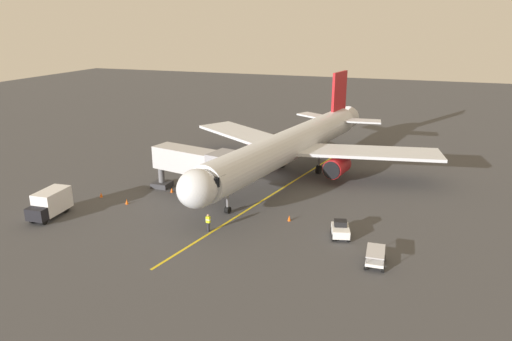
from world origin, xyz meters
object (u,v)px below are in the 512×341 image
(airplane, at_px, (291,145))
(baggage_cart_starboard_side, at_px, (375,257))
(box_truck_near_nose, at_px, (50,204))
(tug_portside, at_px, (340,230))
(jet_bridge, at_px, (199,163))
(safety_cone_nose_left, at_px, (289,218))
(safety_cone_nose_right, at_px, (127,202))
(safety_cone_wing_port, at_px, (172,190))
(ground_crew_marshaller, at_px, (208,222))
(safety_cone_wing_starboard, at_px, (101,195))

(airplane, xyz_separation_m, baggage_cart_starboard_side, (-12.13, 19.33, -3.35))
(box_truck_near_nose, distance_m, tug_portside, 28.17)
(jet_bridge, bearing_deg, baggage_cart_starboard_side, 154.48)
(tug_portside, distance_m, safety_cone_nose_left, 5.61)
(safety_cone_nose_right, bearing_deg, box_truck_near_nose, 45.82)
(jet_bridge, height_order, baggage_cart_starboard_side, jet_bridge)
(safety_cone_wing_port, bearing_deg, ground_crew_marshaller, 135.76)
(safety_cone_wing_starboard, bearing_deg, safety_cone_nose_left, -178.38)
(baggage_cart_starboard_side, bearing_deg, safety_cone_nose_right, -10.07)
(ground_crew_marshaller, height_order, safety_cone_wing_port, ground_crew_marshaller)
(box_truck_near_nose, bearing_deg, safety_cone_nose_right, -134.18)
(box_truck_near_nose, distance_m, safety_cone_nose_right, 7.47)
(airplane, height_order, safety_cone_wing_port, airplane)
(ground_crew_marshaller, xyz_separation_m, tug_portside, (-11.64, -2.78, -0.18))
(baggage_cart_starboard_side, bearing_deg, tug_portside, -50.18)
(airplane, height_order, ground_crew_marshaller, airplane)
(airplane, xyz_separation_m, safety_cone_nose_left, (-3.47, 13.27, -3.73))
(tug_portside, relative_size, safety_cone_wing_starboard, 4.72)
(ground_crew_marshaller, bearing_deg, baggage_cart_starboard_side, 174.97)
(tug_portside, bearing_deg, safety_cone_wing_port, -14.77)
(ground_crew_marshaller, bearing_deg, safety_cone_wing_starboard, -15.60)
(baggage_cart_starboard_side, height_order, safety_cone_wing_starboard, baggage_cart_starboard_side)
(safety_cone_wing_port, bearing_deg, safety_cone_nose_left, 167.36)
(box_truck_near_nose, xyz_separation_m, safety_cone_nose_left, (-22.51, -6.73, -1.11))
(airplane, distance_m, safety_cone_nose_right, 20.57)
(ground_crew_marshaller, bearing_deg, airplane, -99.23)
(safety_cone_nose_left, xyz_separation_m, safety_cone_nose_right, (17.36, 1.44, 0.00))
(box_truck_near_nose, xyz_separation_m, baggage_cart_starboard_side, (-31.17, -0.67, -0.73))
(safety_cone_wing_port, height_order, safety_cone_wing_starboard, same)
(ground_crew_marshaller, xyz_separation_m, box_truck_near_nose, (16.12, 2.00, 0.50))
(box_truck_near_nose, bearing_deg, baggage_cart_starboard_side, -178.76)
(box_truck_near_nose, bearing_deg, safety_cone_wing_port, -128.22)
(airplane, relative_size, ground_crew_marshaller, 23.42)
(box_truck_near_nose, relative_size, tug_portside, 1.81)
(safety_cone_nose_right, xyz_separation_m, safety_cone_wing_starboard, (3.84, -0.83, 0.00))
(tug_portside, xyz_separation_m, safety_cone_wing_port, (19.87, -5.24, -0.43))
(box_truck_near_nose, height_order, safety_cone_nose_left, box_truck_near_nose)
(tug_portside, distance_m, baggage_cart_starboard_side, 5.34)
(ground_crew_marshaller, relative_size, box_truck_near_nose, 0.36)
(safety_cone_nose_right, distance_m, safety_cone_wing_port, 5.45)
(ground_crew_marshaller, xyz_separation_m, baggage_cart_starboard_side, (-15.06, 1.33, -0.23))
(safety_cone_wing_starboard, bearing_deg, tug_portside, 177.06)
(airplane, bearing_deg, ground_crew_marshaller, 80.77)
(jet_bridge, height_order, safety_cone_nose_left, jet_bridge)
(safety_cone_wing_starboard, bearing_deg, box_truck_near_nose, 77.96)
(airplane, bearing_deg, box_truck_near_nose, 46.42)
(baggage_cart_starboard_side, bearing_deg, safety_cone_nose_left, -34.97)
(airplane, bearing_deg, tug_portside, 119.77)
(safety_cone_nose_left, relative_size, safety_cone_wing_starboard, 1.00)
(box_truck_near_nose, height_order, safety_cone_wing_port, box_truck_near_nose)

